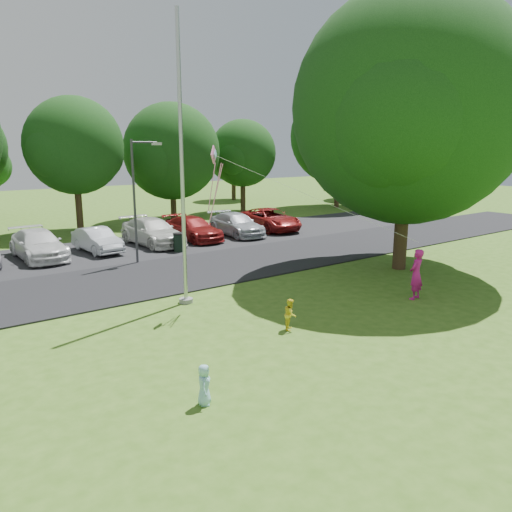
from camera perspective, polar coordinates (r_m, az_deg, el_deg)
ground at (r=16.77m, az=11.23°, el=-7.25°), size 120.00×120.00×0.00m
park_road at (r=23.46m, az=-5.24°, el=-1.30°), size 60.00×6.00×0.06m
parking_strip at (r=29.08m, az=-11.96°, el=1.16°), size 42.00×7.00×0.06m
flagpole at (r=17.64m, az=-8.40°, el=7.70°), size 0.50×0.50×10.00m
street_lamp at (r=24.52m, az=-13.32°, el=7.37°), size 1.66×0.39×5.92m
trash_can at (r=27.01m, az=-8.76°, el=1.51°), size 0.66×0.66×1.05m
big_tree at (r=23.50m, az=17.07°, el=15.27°), size 10.72×10.21×12.35m
tree_row at (r=37.22m, az=-15.92°, el=12.18°), size 64.35×11.94×10.88m
horizon_trees at (r=47.14m, az=-17.26°, el=10.34°), size 77.46×7.20×7.02m
parked_cars at (r=29.27m, az=-10.94°, el=2.72°), size 20.29×5.51×1.48m
woman at (r=19.39m, az=17.83°, el=-2.00°), size 0.77×0.59×1.90m
child_yellow at (r=15.58m, az=3.96°, el=-6.65°), size 0.61×0.60×0.99m
child_blue at (r=11.35m, az=-5.94°, el=-14.43°), size 0.51×0.54×0.93m
kite at (r=17.24m, az=-4.16°, el=9.84°), size 6.57×4.11×3.47m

